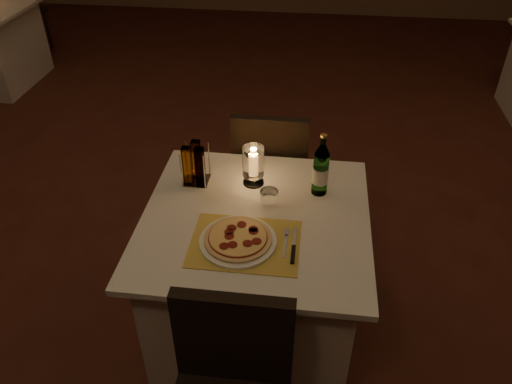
# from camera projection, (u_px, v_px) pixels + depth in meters

# --- Properties ---
(floor) EXTENTS (8.00, 10.00, 0.02)m
(floor) POSITION_uv_depth(u_px,v_px,m) (221.00, 262.00, 3.03)
(floor) COLOR #4B2018
(floor) RESTS_ON ground
(main_table) EXTENTS (1.00, 1.00, 0.74)m
(main_table) POSITION_uv_depth(u_px,v_px,m) (255.00, 275.00, 2.41)
(main_table) COLOR silver
(main_table) RESTS_ON ground
(chair_far) EXTENTS (0.42, 0.42, 0.90)m
(chair_far) POSITION_uv_depth(u_px,v_px,m) (271.00, 164.00, 2.88)
(chair_far) COLOR black
(chair_far) RESTS_ON ground
(placemat) EXTENTS (0.45, 0.34, 0.00)m
(placemat) POSITION_uv_depth(u_px,v_px,m) (245.00, 243.00, 2.05)
(placemat) COLOR gold
(placemat) RESTS_ON main_table
(plate) EXTENTS (0.32, 0.32, 0.01)m
(plate) POSITION_uv_depth(u_px,v_px,m) (238.00, 241.00, 2.05)
(plate) COLOR white
(plate) RESTS_ON placemat
(pizza) EXTENTS (0.28, 0.28, 0.02)m
(pizza) POSITION_uv_depth(u_px,v_px,m) (238.00, 238.00, 2.04)
(pizza) COLOR #D8B77F
(pizza) RESTS_ON plate
(fork) EXTENTS (0.02, 0.18, 0.00)m
(fork) POSITION_uv_depth(u_px,v_px,m) (286.00, 240.00, 2.06)
(fork) COLOR silver
(fork) RESTS_ON placemat
(knife) EXTENTS (0.02, 0.22, 0.01)m
(knife) POSITION_uv_depth(u_px,v_px,m) (293.00, 251.00, 2.01)
(knife) COLOR black
(knife) RESTS_ON placemat
(tumbler) EXTENTS (0.08, 0.08, 0.08)m
(tumbler) POSITION_uv_depth(u_px,v_px,m) (269.00, 199.00, 2.23)
(tumbler) COLOR white
(tumbler) RESTS_ON main_table
(water_bottle) EXTENTS (0.07, 0.07, 0.31)m
(water_bottle) POSITION_uv_depth(u_px,v_px,m) (321.00, 170.00, 2.27)
(water_bottle) COLOR #5B9B53
(water_bottle) RESTS_ON main_table
(hurricane_candle) EXTENTS (0.10, 0.10, 0.20)m
(hurricane_candle) POSITION_uv_depth(u_px,v_px,m) (253.00, 163.00, 2.33)
(hurricane_candle) COLOR white
(hurricane_candle) RESTS_ON main_table
(cruet_caddy) EXTENTS (0.12, 0.12, 0.21)m
(cruet_caddy) POSITION_uv_depth(u_px,v_px,m) (195.00, 165.00, 2.35)
(cruet_caddy) COLOR white
(cruet_caddy) RESTS_ON main_table
(neighbor_chair_lb) EXTENTS (0.42, 0.42, 0.90)m
(neighbor_chair_lb) POSITION_uv_depth(u_px,v_px,m) (15.00, 7.00, 5.35)
(neighbor_chair_lb) COLOR black
(neighbor_chair_lb) RESTS_ON ground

